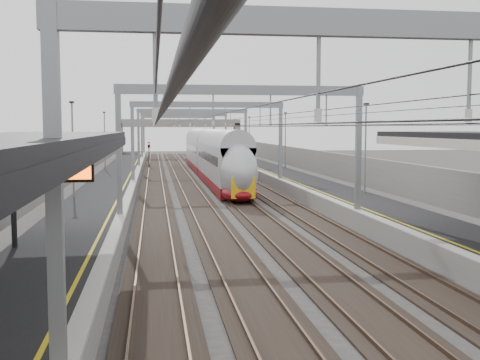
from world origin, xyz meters
name	(u,v)px	position (x,y,z in m)	size (l,w,h in m)	color
platform_left	(115,183)	(-8.00, 45.00, 0.50)	(4.00, 120.00, 1.00)	black
platform_right	(292,181)	(8.00, 45.00, 0.50)	(4.00, 120.00, 1.00)	black
tracks	(205,187)	(0.00, 45.00, 0.05)	(11.40, 140.00, 0.20)	black
overhead_line	(199,120)	(0.00, 51.62, 6.14)	(13.00, 140.00, 6.60)	gray
overbridge	(179,128)	(0.00, 100.00, 5.31)	(22.00, 2.20, 6.90)	slate
wall_left	(77,171)	(-11.20, 45.00, 1.60)	(0.30, 120.00, 3.20)	slate
wall_right	(325,169)	(11.20, 45.00, 1.60)	(0.30, 120.00, 3.20)	slate
train	(212,159)	(1.50, 54.15, 2.07)	(2.66, 48.50, 4.21)	maroon
signal_green	(149,150)	(-5.20, 71.61, 2.42)	(0.32, 0.32, 3.48)	black
signal_red_near	(215,151)	(3.20, 68.03, 2.42)	(0.32, 0.32, 3.48)	black
signal_red_far	(229,150)	(5.40, 70.67, 2.42)	(0.32, 0.32, 3.48)	black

